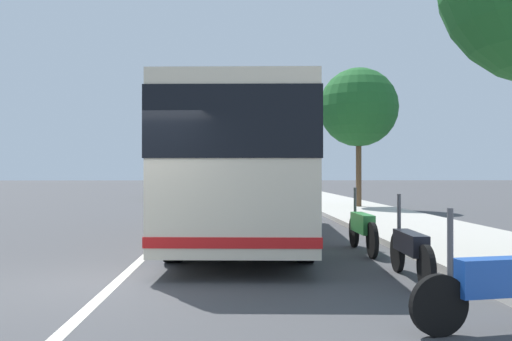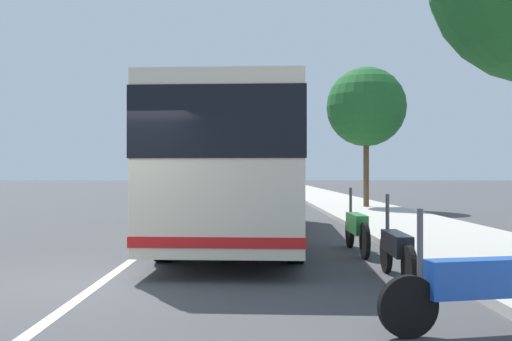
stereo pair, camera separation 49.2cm
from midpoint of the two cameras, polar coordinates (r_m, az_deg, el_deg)
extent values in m
plane|color=#424244|center=(8.21, -14.51, -11.50)|extent=(220.00, 220.00, 0.00)
cube|color=#B2ADA3|center=(18.52, 14.89, -5.00)|extent=(110.00, 3.60, 0.14)
cube|color=silver|center=(17.98, -6.65, -5.35)|extent=(110.00, 0.16, 0.01)
cube|color=beige|center=(13.27, -0.18, 0.34)|extent=(11.12, 3.18, 2.78)
cube|color=black|center=(13.29, -0.18, 2.95)|extent=(11.17, 3.23, 1.06)
cube|color=red|center=(13.31, -0.18, -4.58)|extent=(11.16, 3.22, 0.16)
cylinder|color=black|center=(16.91, -3.51, -3.99)|extent=(1.02, 0.36, 1.00)
cylinder|color=black|center=(16.81, 4.50, -4.02)|extent=(1.02, 0.36, 1.00)
cylinder|color=black|center=(9.98, -8.11, -6.59)|extent=(1.02, 0.36, 1.00)
cylinder|color=black|center=(9.80, 5.61, -6.71)|extent=(1.02, 0.36, 1.00)
cylinder|color=black|center=(5.69, 18.14, -13.42)|extent=(0.19, 0.62, 0.61)
cube|color=#1947A5|center=(6.07, 25.13, -10.15)|extent=(0.46, 1.27, 0.38)
cylinder|color=#4C4C51|center=(5.64, 19.24, -7.33)|extent=(0.06, 0.06, 0.70)
cylinder|color=black|center=(9.13, 15.00, -8.34)|extent=(0.64, 0.10, 0.63)
cylinder|color=black|center=(7.70, 17.56, -9.85)|extent=(0.64, 0.10, 0.63)
cube|color=black|center=(8.38, 16.17, -7.34)|extent=(1.12, 0.28, 0.31)
cylinder|color=#4C4C51|center=(8.95, 15.16, -4.63)|extent=(0.06, 0.06, 0.70)
cylinder|color=black|center=(11.94, 10.97, -6.32)|extent=(0.68, 0.08, 0.68)
cylinder|color=black|center=(10.43, 12.68, -7.20)|extent=(0.68, 0.08, 0.68)
cube|color=#338C3F|center=(11.16, 11.77, -5.46)|extent=(1.16, 0.24, 0.38)
cylinder|color=#4C4C51|center=(11.78, 11.08, -3.48)|extent=(0.06, 0.06, 0.70)
cube|color=#2D7238|center=(35.41, -7.20, -1.91)|extent=(4.34, 1.84, 0.80)
cube|color=black|center=(35.31, -7.21, -0.80)|extent=(2.02, 1.66, 0.56)
cylinder|color=black|center=(33.93, -6.09, -2.42)|extent=(0.64, 0.23, 0.64)
cylinder|color=black|center=(34.10, -8.79, -2.41)|extent=(0.64, 0.23, 0.64)
cylinder|color=black|center=(36.76, -5.73, -2.26)|extent=(0.64, 0.23, 0.64)
cylinder|color=black|center=(36.92, -8.22, -2.25)|extent=(0.64, 0.23, 0.64)
cube|color=silver|center=(52.17, -4.92, -1.38)|extent=(4.47, 2.00, 0.80)
cube|color=black|center=(52.33, -4.91, -0.66)|extent=(2.07, 1.77, 0.51)
cylinder|color=black|center=(50.69, -4.04, -1.71)|extent=(0.65, 0.24, 0.64)
cylinder|color=black|center=(50.78, -5.95, -1.71)|extent=(0.65, 0.24, 0.64)
cylinder|color=black|center=(53.60, -3.94, -1.63)|extent=(0.65, 0.24, 0.64)
cylinder|color=black|center=(53.68, -5.75, -1.63)|extent=(0.65, 0.24, 0.64)
cube|color=#2D7238|center=(57.71, -0.78, -1.26)|extent=(4.21, 2.04, 0.83)
cube|color=black|center=(57.58, -0.77, -0.61)|extent=(2.04, 1.81, 0.48)
cylinder|color=black|center=(59.07, -1.65, -1.50)|extent=(0.65, 0.24, 0.64)
cylinder|color=black|center=(59.12, 0.02, -1.50)|extent=(0.65, 0.24, 0.64)
cylinder|color=black|center=(56.33, -1.61, -1.56)|extent=(0.65, 0.24, 0.64)
cylinder|color=black|center=(56.38, 0.14, -1.56)|extent=(0.65, 0.24, 0.64)
cylinder|color=brown|center=(24.14, 12.05, 0.04)|extent=(0.24, 0.24, 3.45)
sphere|color=#1E5B26|center=(24.31, 12.04, 6.55)|extent=(3.44, 3.44, 3.44)
camera|label=1|loc=(0.25, -89.05, 0.00)|focal=38.15mm
camera|label=2|loc=(0.25, 90.95, 0.00)|focal=38.15mm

